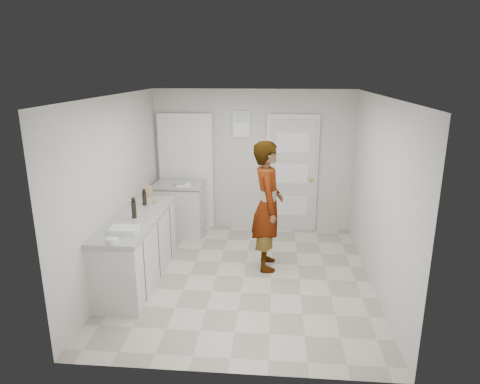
# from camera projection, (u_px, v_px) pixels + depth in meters

# --- Properties ---
(ground) EXTENTS (4.00, 4.00, 0.00)m
(ground) POSITION_uv_depth(u_px,v_px,m) (244.00, 277.00, 6.04)
(ground) COLOR gray
(ground) RESTS_ON ground
(room_shell) EXTENTS (4.00, 4.00, 4.00)m
(room_shell) POSITION_uv_depth(u_px,v_px,m) (243.00, 174.00, 7.64)
(room_shell) COLOR #B6B4AC
(room_shell) RESTS_ON ground
(main_counter) EXTENTS (0.64, 1.96, 0.93)m
(main_counter) POSITION_uv_depth(u_px,v_px,m) (137.00, 251.00, 5.85)
(main_counter) COLOR silver
(main_counter) RESTS_ON ground
(side_counter) EXTENTS (0.84, 0.61, 0.93)m
(side_counter) POSITION_uv_depth(u_px,v_px,m) (180.00, 211.00, 7.51)
(side_counter) COLOR silver
(side_counter) RESTS_ON ground
(person) EXTENTS (0.51, 0.72, 1.88)m
(person) POSITION_uv_depth(u_px,v_px,m) (268.00, 206.00, 6.11)
(person) COLOR silver
(person) RESTS_ON ground
(cake_mix_box) EXTENTS (0.12, 0.08, 0.18)m
(cake_mix_box) POSITION_uv_depth(u_px,v_px,m) (149.00, 192.00, 6.55)
(cake_mix_box) COLOR olive
(cake_mix_box) RESTS_ON main_counter
(spice_jar) EXTENTS (0.05, 0.05, 0.07)m
(spice_jar) POSITION_uv_depth(u_px,v_px,m) (155.00, 201.00, 6.26)
(spice_jar) COLOR tan
(spice_jar) RESTS_ON main_counter
(oil_cruet_a) EXTENTS (0.06, 0.06, 0.25)m
(oil_cruet_a) POSITION_uv_depth(u_px,v_px,m) (144.00, 197.00, 6.17)
(oil_cruet_a) COLOR black
(oil_cruet_a) RESTS_ON main_counter
(oil_cruet_b) EXTENTS (0.06, 0.06, 0.29)m
(oil_cruet_b) POSITION_uv_depth(u_px,v_px,m) (134.00, 208.00, 5.63)
(oil_cruet_b) COLOR black
(oil_cruet_b) RESTS_ON main_counter
(baking_dish) EXTENTS (0.34, 0.25, 0.06)m
(baking_dish) POSITION_uv_depth(u_px,v_px,m) (124.00, 230.00, 5.18)
(baking_dish) COLOR silver
(baking_dish) RESTS_ON main_counter
(egg_bowl) EXTENTS (0.14, 0.14, 0.05)m
(egg_bowl) POSITION_uv_depth(u_px,v_px,m) (113.00, 241.00, 4.85)
(egg_bowl) COLOR silver
(egg_bowl) RESTS_ON main_counter
(papers) EXTENTS (0.28, 0.34, 0.01)m
(papers) POSITION_uv_depth(u_px,v_px,m) (184.00, 184.00, 7.29)
(papers) COLOR white
(papers) RESTS_ON side_counter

